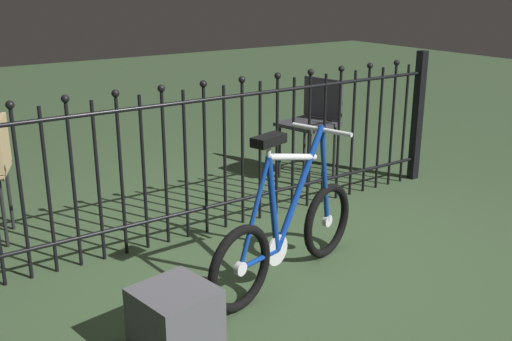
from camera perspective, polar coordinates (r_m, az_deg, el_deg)
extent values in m
plane|color=#344A2D|center=(3.74, 2.46, -8.66)|extent=(20.00, 20.00, 0.00)
cylinder|color=black|center=(3.59, -21.42, -2.41)|extent=(0.02, 0.02, 1.00)
sphere|color=black|center=(3.46, -22.40, 5.80)|extent=(0.05, 0.05, 0.05)
cylinder|color=black|center=(3.62, -19.17, -1.98)|extent=(0.02, 0.02, 1.00)
cylinder|color=black|center=(3.66, -16.96, -1.56)|extent=(0.02, 0.02, 1.00)
sphere|color=black|center=(3.53, -17.73, 6.52)|extent=(0.05, 0.05, 0.05)
cylinder|color=black|center=(3.70, -14.80, -1.15)|extent=(0.02, 0.02, 1.00)
cylinder|color=black|center=(3.75, -12.69, -0.74)|extent=(0.02, 0.02, 1.00)
sphere|color=black|center=(3.62, -13.25, 7.16)|extent=(0.05, 0.05, 0.05)
cylinder|color=black|center=(3.80, -10.64, -0.35)|extent=(0.02, 0.02, 1.00)
cylinder|color=black|center=(3.86, -8.64, 0.04)|extent=(0.02, 0.02, 1.00)
sphere|color=black|center=(3.74, -9.02, 7.73)|extent=(0.05, 0.05, 0.05)
cylinder|color=black|center=(3.92, -6.71, 0.41)|extent=(0.02, 0.02, 1.00)
cylinder|color=black|center=(3.99, -4.84, 0.77)|extent=(0.02, 0.02, 1.00)
sphere|color=black|center=(3.87, -5.05, 8.22)|extent=(0.05, 0.05, 0.05)
cylinder|color=black|center=(4.06, -3.04, 1.11)|extent=(0.02, 0.02, 1.00)
cylinder|color=black|center=(4.14, -1.30, 1.45)|extent=(0.02, 0.02, 1.00)
sphere|color=black|center=(4.02, -1.35, 8.65)|extent=(0.05, 0.05, 0.05)
cylinder|color=black|center=(4.22, 0.38, 1.77)|extent=(0.02, 0.02, 1.00)
cylinder|color=black|center=(4.30, 2.00, 2.07)|extent=(0.02, 0.02, 1.00)
sphere|color=black|center=(4.19, 2.08, 9.01)|extent=(0.05, 0.05, 0.05)
cylinder|color=black|center=(4.39, 3.55, 2.37)|extent=(0.02, 0.02, 1.00)
cylinder|color=black|center=(4.48, 5.05, 2.65)|extent=(0.02, 0.02, 1.00)
sphere|color=black|center=(4.37, 5.23, 9.31)|extent=(0.05, 0.05, 0.05)
cylinder|color=black|center=(4.57, 6.48, 2.91)|extent=(0.02, 0.02, 1.00)
cylinder|color=black|center=(4.66, 7.86, 3.17)|extent=(0.02, 0.02, 1.00)
sphere|color=black|center=(4.56, 8.14, 9.57)|extent=(0.05, 0.05, 0.05)
cylinder|color=black|center=(4.76, 9.18, 3.41)|extent=(0.02, 0.02, 1.00)
cylinder|color=black|center=(4.86, 10.45, 3.64)|extent=(0.02, 0.02, 1.00)
sphere|color=black|center=(4.76, 10.81, 9.78)|extent=(0.05, 0.05, 0.05)
cylinder|color=black|center=(4.97, 11.67, 3.86)|extent=(0.02, 0.02, 1.00)
cylinder|color=black|center=(5.07, 12.84, 4.07)|extent=(0.02, 0.02, 1.00)
sphere|color=black|center=(4.98, 13.25, 9.95)|extent=(0.05, 0.05, 0.05)
cylinder|color=black|center=(5.18, 13.96, 4.27)|extent=(0.02, 0.02, 1.00)
cylinder|color=black|center=(4.17, -2.93, -3.11)|extent=(3.85, 0.03, 0.03)
cylinder|color=black|center=(3.96, -3.09, 6.97)|extent=(3.85, 0.03, 0.03)
cube|color=black|center=(5.28, 15.12, 5.00)|extent=(0.07, 0.07, 1.10)
torus|color=black|center=(3.14, -1.50, -9.33)|extent=(0.47, 0.18, 0.47)
cylinder|color=silver|center=(3.14, -1.50, -9.33)|extent=(0.08, 0.05, 0.08)
torus|color=black|center=(3.75, 6.79, -4.76)|extent=(0.47, 0.18, 0.47)
cylinder|color=silver|center=(3.75, 6.79, -4.76)|extent=(0.08, 0.05, 0.08)
cylinder|color=navy|center=(3.40, 4.19, -1.60)|extent=(0.44, 0.16, 0.65)
cylinder|color=silver|center=(3.28, 3.52, 1.29)|extent=(0.43, 0.16, 0.14)
cylinder|color=navy|center=(3.22, 1.63, -3.33)|extent=(0.12, 0.07, 0.57)
cylinder|color=navy|center=(3.25, 0.33, -8.44)|extent=(0.31, 0.12, 0.04)
cylinder|color=navy|center=(3.10, -0.15, -4.04)|extent=(0.25, 0.10, 0.56)
cylinder|color=navy|center=(3.60, 6.54, -0.44)|extent=(0.13, 0.07, 0.62)
cylinder|color=silver|center=(3.48, 6.27, 4.05)|extent=(0.03, 0.03, 0.02)
cylinder|color=silver|center=(3.48, 6.26, 3.89)|extent=(0.14, 0.39, 0.03)
cylinder|color=silver|center=(3.09, 1.21, 1.92)|extent=(0.03, 0.03, 0.07)
cube|color=black|center=(3.08, 1.22, 2.91)|extent=(0.22, 0.14, 0.05)
cylinder|color=silver|center=(3.36, 2.02, -7.60)|extent=(0.18, 0.06, 0.18)
cylinder|color=black|center=(4.17, -22.92, -3.81)|extent=(0.02, 0.02, 0.46)
cylinder|color=black|center=(4.44, -22.41, -2.44)|extent=(0.02, 0.02, 0.46)
cube|color=tan|center=(4.18, -22.98, 2.46)|extent=(0.15, 0.34, 0.33)
cylinder|color=black|center=(4.98, 5.13, 1.02)|extent=(0.02, 0.02, 0.47)
cylinder|color=black|center=(5.19, 2.26, 1.76)|extent=(0.02, 0.02, 0.47)
cylinder|color=black|center=(5.24, 7.46, 1.77)|extent=(0.02, 0.02, 0.47)
cylinder|color=black|center=(5.44, 4.63, 2.46)|extent=(0.02, 0.02, 0.47)
cube|color=#2D2D33|center=(5.15, 4.94, 4.43)|extent=(0.50, 0.50, 0.03)
cube|color=#2D2D33|center=(5.26, 6.39, 6.88)|extent=(0.11, 0.40, 0.35)
cube|color=#4C4C51|center=(2.89, -7.70, -13.90)|extent=(0.39, 0.39, 0.32)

